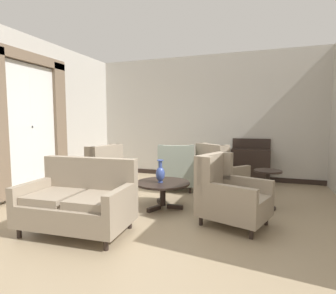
# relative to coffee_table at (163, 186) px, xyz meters

# --- Properties ---
(ground) EXTENTS (9.23, 9.23, 0.00)m
(ground) POSITION_rel_coffee_table_xyz_m (0.10, -0.44, -0.38)
(ground) COLOR #9E896B
(wall_back) EXTENTS (6.20, 0.08, 3.25)m
(wall_back) POSITION_rel_coffee_table_xyz_m (0.10, 2.86, 1.24)
(wall_back) COLOR #BCB7AD
(wall_back) RESTS_ON ground
(wall_left) EXTENTS (0.08, 4.62, 3.25)m
(wall_left) POSITION_rel_coffee_table_xyz_m (-2.92, 0.55, 1.24)
(wall_left) COLOR #BCB7AD
(wall_left) RESTS_ON ground
(baseboard_back) EXTENTS (6.04, 0.03, 0.12)m
(baseboard_back) POSITION_rel_coffee_table_xyz_m (0.10, 2.81, -0.32)
(baseboard_back) COLOR black
(baseboard_back) RESTS_ON ground
(window_with_curtains) EXTENTS (0.12, 1.85, 2.80)m
(window_with_curtains) POSITION_rel_coffee_table_xyz_m (-2.82, -0.04, 1.17)
(window_with_curtains) COLOR silver
(coffee_table) EXTENTS (0.94, 0.94, 0.46)m
(coffee_table) POSITION_rel_coffee_table_xyz_m (0.00, 0.00, 0.00)
(coffee_table) COLOR black
(coffee_table) RESTS_ON ground
(porcelain_vase) EXTENTS (0.16, 0.16, 0.39)m
(porcelain_vase) POSITION_rel_coffee_table_xyz_m (-0.03, -0.05, 0.24)
(porcelain_vase) COLOR #384C93
(porcelain_vase) RESTS_ON coffee_table
(settee) EXTENTS (1.50, 0.93, 0.98)m
(settee) POSITION_rel_coffee_table_xyz_m (-0.73, -1.33, 0.03)
(settee) COLOR gray
(settee) RESTS_ON ground
(armchair_near_sideboard) EXTENTS (0.96, 0.91, 1.06)m
(armchair_near_sideboard) POSITION_rel_coffee_table_xyz_m (-1.42, 0.11, 0.06)
(armchair_near_sideboard) COLOR gray
(armchair_near_sideboard) RESTS_ON ground
(armchair_far_left) EXTENTS (1.13, 1.14, 1.05)m
(armchair_far_left) POSITION_rel_coffee_table_xyz_m (0.78, 1.28, 0.06)
(armchair_far_left) COLOR gray
(armchair_far_left) RESTS_ON ground
(armchair_beside_settee) EXTENTS (0.95, 1.06, 1.01)m
(armchair_beside_settee) POSITION_rel_coffee_table_xyz_m (-0.16, 1.30, 0.04)
(armchair_beside_settee) COLOR gray
(armchair_beside_settee) RESTS_ON ground
(armchair_back_corner) EXTENTS (1.10, 1.00, 1.02)m
(armchair_back_corner) POSITION_rel_coffee_table_xyz_m (1.17, -0.37, 0.05)
(armchair_back_corner) COLOR gray
(armchair_back_corner) RESTS_ON ground
(side_table) EXTENTS (0.46, 0.46, 0.68)m
(side_table) POSITION_rel_coffee_table_xyz_m (1.71, 0.55, 0.02)
(side_table) COLOR black
(side_table) RESTS_ON ground
(sideboard) EXTENTS (0.92, 0.42, 1.08)m
(sideboard) POSITION_rel_coffee_table_xyz_m (1.35, 2.57, 0.10)
(sideboard) COLOR black
(sideboard) RESTS_ON ground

